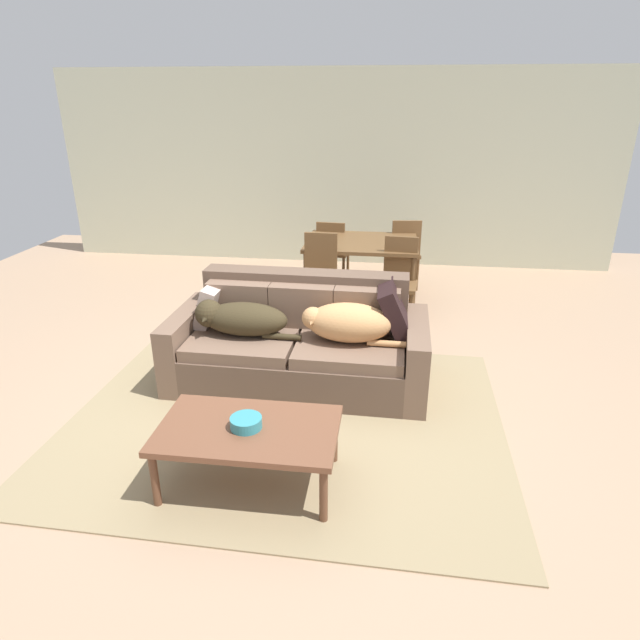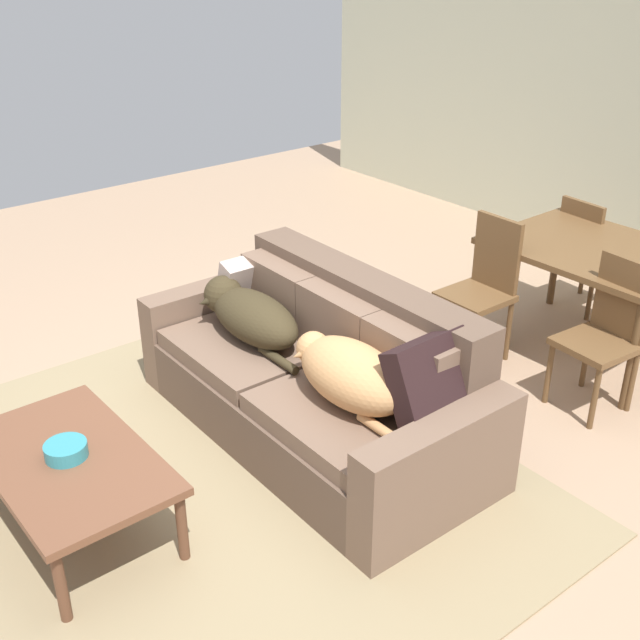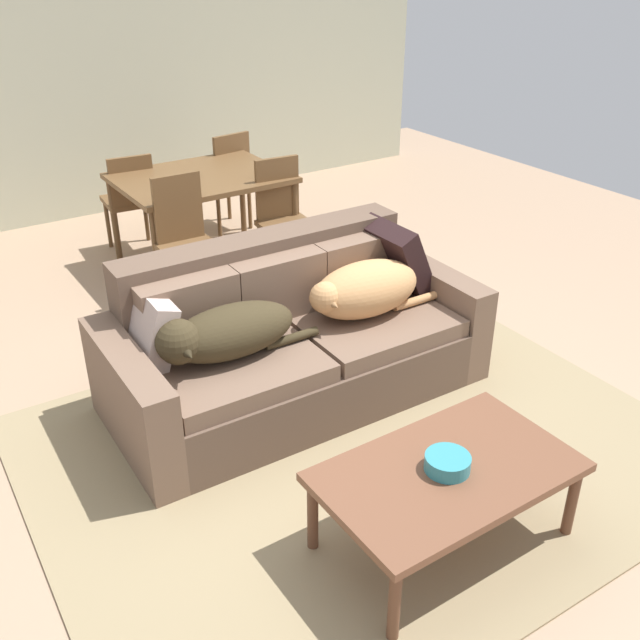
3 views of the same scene
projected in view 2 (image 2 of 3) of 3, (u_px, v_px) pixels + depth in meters
name	position (u px, v px, depth m)	size (l,w,h in m)	color
ground_plane	(273.00, 431.00, 4.57)	(10.00, 10.00, 0.00)	tan
area_rug	(220.00, 474.00, 4.20)	(3.29, 2.66, 0.01)	#93805C
couch	(320.00, 379.00, 4.45)	(2.18, 1.04, 0.89)	brown
dog_on_left_cushion	(249.00, 314.00, 4.59)	(0.91, 0.36, 0.30)	#382E1B
dog_on_right_cushion	(350.00, 373.00, 3.95)	(0.85, 0.39, 0.32)	tan
throw_pillow_by_left_arm	(247.00, 284.00, 4.92)	(0.13, 0.37, 0.37)	#B8A196
throw_pillow_by_right_arm	(434.00, 385.00, 3.77)	(0.13, 0.46, 0.46)	black
coffee_table	(70.00, 465.00, 3.67)	(1.12, 0.67, 0.42)	brown
bowl_on_coffee_table	(66.00, 450.00, 3.64)	(0.20, 0.20, 0.07)	teal
dining_table	(597.00, 257.00, 5.15)	(1.29, 1.00, 0.75)	brown
dining_chair_near_left	(484.00, 283.00, 5.16)	(0.41, 0.41, 0.96)	brown
dining_chair_near_right	(606.00, 330.00, 4.62)	(0.44, 0.44, 0.92)	brown
dining_chair_far_left	(587.00, 248.00, 5.82)	(0.43, 0.43, 0.87)	brown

